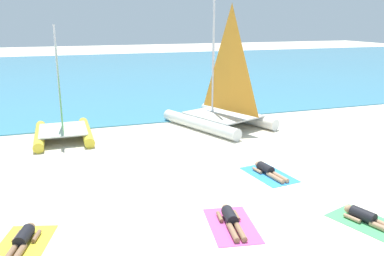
# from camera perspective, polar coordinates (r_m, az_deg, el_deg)

# --- Properties ---
(ground_plane) EXTENTS (120.00, 120.00, 0.00)m
(ground_plane) POSITION_cam_1_polar(r_m,az_deg,el_deg) (19.63, -5.15, 0.65)
(ground_plane) COLOR beige
(ocean_water) EXTENTS (120.00, 40.00, 0.05)m
(ocean_water) POSITION_cam_1_polar(r_m,az_deg,el_deg) (39.06, -12.22, 7.77)
(ocean_water) COLOR teal
(ocean_water) RESTS_ON ground
(sailboat_yellow) EXTENTS (2.33, 3.64, 4.74)m
(sailboat_yellow) POSITION_cam_1_polar(r_m,az_deg,el_deg) (17.70, -18.02, 0.67)
(sailboat_yellow) COLOR yellow
(sailboat_yellow) RESTS_ON ground
(sailboat_white) EXTENTS (4.63, 5.60, 6.27)m
(sailboat_white) POSITION_cam_1_polar(r_m,az_deg,el_deg) (18.93, 4.23, 3.03)
(sailboat_white) COLOR white
(sailboat_white) RESTS_ON ground
(towel_leftmost) EXTENTS (1.59, 2.13, 0.01)m
(towel_leftmost) POSITION_cam_1_polar(r_m,az_deg,el_deg) (10.12, -23.17, -15.36)
(towel_leftmost) COLOR yellow
(towel_leftmost) RESTS_ON ground
(sunbather_leftmost) EXTENTS (0.81, 1.55, 0.30)m
(sunbather_leftmost) POSITION_cam_1_polar(r_m,az_deg,el_deg) (10.12, -23.11, -14.56)
(sunbather_leftmost) COLOR black
(sunbather_leftmost) RESTS_ON towel_leftmost
(towel_center_left) EXTENTS (1.40, 2.06, 0.01)m
(towel_center_left) POSITION_cam_1_polar(r_m,az_deg,el_deg) (10.26, 5.68, -13.65)
(towel_center_left) COLOR #D84C99
(towel_center_left) RESTS_ON ground
(sunbather_center_left) EXTENTS (0.66, 1.57, 0.30)m
(sunbather_center_left) POSITION_cam_1_polar(r_m,az_deg,el_deg) (10.26, 5.60, -12.87)
(sunbather_center_left) COLOR black
(sunbather_center_left) RESTS_ON towel_center_left
(towel_center_right) EXTENTS (1.33, 2.02, 0.01)m
(towel_center_right) POSITION_cam_1_polar(r_m,az_deg,el_deg) (13.46, 10.93, -6.56)
(towel_center_right) COLOR #338CD8
(towel_center_right) RESTS_ON ground
(sunbather_center_right) EXTENTS (0.61, 1.57, 0.30)m
(sunbather_center_right) POSITION_cam_1_polar(r_m,az_deg,el_deg) (13.46, 10.78, -5.97)
(sunbather_center_right) COLOR black
(sunbather_center_right) RESTS_ON towel_center_right
(towel_rightmost) EXTENTS (1.62, 2.14, 0.01)m
(towel_rightmost) POSITION_cam_1_polar(r_m,az_deg,el_deg) (11.21, 24.04, -12.36)
(towel_rightmost) COLOR #4CB266
(towel_rightmost) RESTS_ON ground
(sunbather_rightmost) EXTENTS (0.84, 1.54, 0.30)m
(sunbather_rightmost) POSITION_cam_1_polar(r_m,az_deg,el_deg) (11.18, 23.81, -11.68)
(sunbather_rightmost) COLOR black
(sunbather_rightmost) RESTS_ON towel_rightmost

